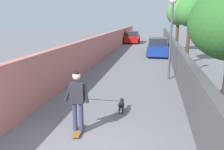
{
  "coord_description": "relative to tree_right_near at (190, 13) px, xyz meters",
  "views": [
    {
      "loc": [
        -4.2,
        -1.51,
        3.21
      ],
      "look_at": [
        4.49,
        0.17,
        1.0
      ],
      "focal_mm": 36.65,
      "sensor_mm": 36.0,
      "label": 1
    }
  ],
  "objects": [
    {
      "name": "dog",
      "position": [
        -9.77,
        3.33,
        -3.27
      ],
      "size": [
        2.05,
        1.1,
        1.06
      ],
      "color": "black",
      "rests_on": "ground"
    },
    {
      "name": "wall_left",
      "position": [
        -1.0,
        6.52,
        -2.58
      ],
      "size": [
        48.0,
        0.3,
        1.94
      ],
      "primitive_type": "cube",
      "color": "#CC726B",
      "rests_on": "ground"
    },
    {
      "name": "fence_right",
      "position": [
        -1.0,
        0.94,
        -2.73
      ],
      "size": [
        48.0,
        0.3,
        1.64
      ],
      "primitive_type": "cube",
      "color": "#4C4C4C",
      "rests_on": "ground"
    },
    {
      "name": "person_skateboarder",
      "position": [
        -11.51,
        4.3,
        -2.45
      ],
      "size": [
        0.24,
        0.71,
        1.74
      ],
      "color": "#333859",
      "rests_on": "skateboard"
    },
    {
      "name": "car_near",
      "position": [
        3.45,
        2.09,
        -2.83
      ],
      "size": [
        4.35,
        1.8,
        1.54
      ],
      "color": "navy",
      "rests_on": "ground"
    },
    {
      "name": "car_far",
      "position": [
        13.37,
        5.37,
        -2.84
      ],
      "size": [
        3.82,
        1.8,
        1.54
      ],
      "color": "#B71414",
      "rests_on": "ground"
    },
    {
      "name": "lamp_post",
      "position": [
        -4.83,
        1.49,
        -0.63
      ],
      "size": [
        0.36,
        0.36,
        4.26
      ],
      "color": "#4C4C51",
      "rests_on": "ground"
    },
    {
      "name": "skateboard",
      "position": [
        -11.51,
        4.3,
        -3.48
      ],
      "size": [
        0.81,
        0.25,
        0.08
      ],
      "color": "brown",
      "rests_on": "ground"
    },
    {
      "name": "ground_plane",
      "position": [
        1.0,
        3.73,
        -3.55
      ],
      "size": [
        80.0,
        80.0,
        0.0
      ],
      "primitive_type": "plane",
      "color": "slate"
    },
    {
      "name": "tree_right_mid",
      "position": [
        6.0,
        0.28,
        0.17
      ],
      "size": [
        2.31,
        2.31,
        4.98
      ],
      "color": "#473523",
      "rests_on": "ground"
    },
    {
      "name": "tree_right_near",
      "position": [
        0.0,
        0.0,
        0.0
      ],
      "size": [
        2.05,
        2.05,
        4.58
      ],
      "color": "#473523",
      "rests_on": "ground"
    }
  ]
}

